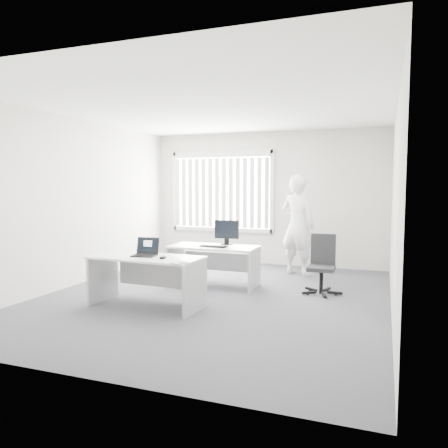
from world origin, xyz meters
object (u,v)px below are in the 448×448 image
(office_chair, at_px, (322,275))
(laptop, at_px, (144,247))
(desk_near, at_px, (147,270))
(person, at_px, (298,225))
(desk_far, at_px, (213,257))
(monitor, at_px, (227,232))

(office_chair, bearing_deg, laptop, -145.25)
(desk_near, xyz_separation_m, laptop, (-0.04, 0.00, 0.32))
(office_chair, xyz_separation_m, laptop, (-2.21, -1.59, 0.54))
(person, bearing_deg, laptop, 81.22)
(desk_far, relative_size, laptop, 4.56)
(office_chair, relative_size, monitor, 2.17)
(office_chair, bearing_deg, monitor, 174.28)
(desk_far, xyz_separation_m, person, (1.15, 1.39, 0.46))
(desk_near, xyz_separation_m, office_chair, (2.18, 1.59, -0.22))
(desk_near, bearing_deg, desk_far, 77.92)
(person, bearing_deg, monitor, 69.54)
(office_chair, relative_size, person, 0.49)
(desk_far, bearing_deg, office_chair, 2.58)
(desk_far, xyz_separation_m, office_chair, (1.78, 0.08, -0.20))
(office_chair, distance_m, person, 1.59)
(office_chair, relative_size, laptop, 2.85)
(office_chair, bearing_deg, desk_far, -178.28)
(desk_far, bearing_deg, monitor, 54.43)
(desk_near, height_order, person, person)
(laptop, bearing_deg, monitor, 63.26)
(desk_far, height_order, office_chair, office_chair)
(person, height_order, monitor, person)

